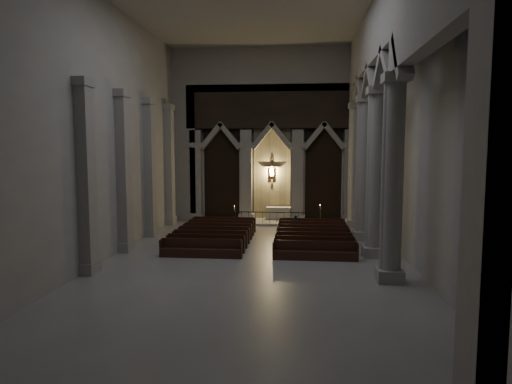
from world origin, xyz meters
TOP-DOWN VIEW (x-y plane):
  - room at (0.00, 0.00)m, footprint 24.00×24.10m
  - sanctuary_wall at (0.00, 11.54)m, footprint 14.00×0.77m
  - right_arcade at (5.50, 1.33)m, footprint 1.00×24.00m
  - left_pilasters at (-6.75, 3.50)m, footprint 0.60×13.00m
  - sanctuary_step at (0.00, 10.60)m, footprint 8.50×2.60m
  - altar at (0.50, 11.23)m, footprint 1.72×0.69m
  - altar_rail at (-0.00, 9.55)m, footprint 4.83×0.09m
  - candle_stand_left at (-2.39, 9.62)m, footprint 0.22×0.22m
  - candle_stand_right at (3.33, 9.56)m, footprint 0.24×0.24m
  - pews at (-0.00, 3.93)m, footprint 9.35×7.07m
  - worshipper at (1.76, 7.23)m, footprint 0.45×0.37m

SIDE VIEW (x-z plane):
  - sanctuary_step at x=0.00m, z-range 0.00..0.15m
  - pews at x=0.00m, z-range -0.15..0.73m
  - candle_stand_left at x=-2.39m, z-range -0.30..1.02m
  - candle_stand_right at x=3.33m, z-range -0.33..1.12m
  - worshipper at x=1.76m, z-range 0.00..1.07m
  - altar at x=0.50m, z-range 0.15..1.03m
  - altar_rail at x=0.00m, z-range 0.16..1.10m
  - left_pilasters at x=-6.75m, z-range -0.10..7.92m
  - sanctuary_wall at x=0.00m, z-range 0.62..12.62m
  - room at x=0.00m, z-range 1.60..13.60m
  - right_arcade at x=5.50m, z-range 1.83..13.83m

